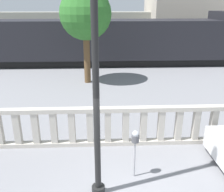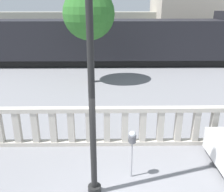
# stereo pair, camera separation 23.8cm
# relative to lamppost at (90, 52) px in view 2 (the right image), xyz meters

# --- Properties ---
(balustrade) EXTENTS (15.87, 0.24, 1.32)m
(balustrade) POSITION_rel_lamppost_xyz_m (0.88, 2.24, -2.80)
(balustrade) COLOR #BCB5A8
(balustrade) RESTS_ON ground
(lamppost) EXTENTS (0.33, 0.33, 6.47)m
(lamppost) POSITION_rel_lamppost_xyz_m (0.00, 0.00, 0.00)
(lamppost) COLOR black
(lamppost) RESTS_ON ground
(parking_meter) EXTENTS (0.20, 0.20, 1.37)m
(parking_meter) POSITION_rel_lamppost_xyz_m (0.95, 0.60, -2.34)
(parking_meter) COLOR #99999E
(parking_meter) RESTS_ON ground
(train_near) EXTENTS (27.19, 3.15, 3.87)m
(train_near) POSITION_rel_lamppost_xyz_m (-1.72, 14.10, -1.74)
(train_near) COLOR black
(train_near) RESTS_ON ground
(train_far) EXTENTS (29.89, 2.63, 4.21)m
(train_far) POSITION_rel_lamppost_xyz_m (-0.40, 22.32, -1.58)
(train_far) COLOR black
(train_far) RESTS_ON ground
(tree_left) EXTENTS (2.83, 2.83, 5.28)m
(tree_left) POSITION_rel_lamppost_xyz_m (-0.70, 9.31, 0.36)
(tree_left) COLOR brown
(tree_left) RESTS_ON ground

